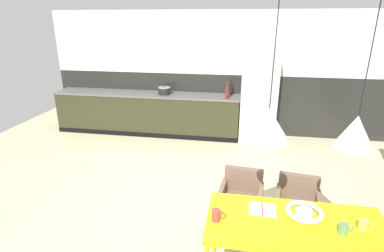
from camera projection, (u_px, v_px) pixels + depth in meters
The scene contains 18 objects.
ground_plane at pixel (194, 219), 3.88m from camera, with size 9.66×9.66×0.00m, color #C4B78F.
back_wall_splashback_dark at pixel (218, 103), 6.73m from camera, with size 7.43×0.12×1.31m, color black.
back_wall_panel_upper at pixel (220, 43), 6.29m from camera, with size 7.43×0.12×1.31m, color silver.
kitchen_counter at pixel (147, 113), 6.71m from camera, with size 4.07×0.63×0.91m.
refrigerator_column at pixel (259, 95), 6.15m from camera, with size 0.72×0.60×1.93m, color #ADAFB2.
dining_table at pixel (296, 228), 2.66m from camera, with size 1.58×0.76×0.73m.
armchair_by_stool at pixel (297, 199), 3.47m from camera, with size 0.55×0.53×0.71m.
armchair_head_of_table at pixel (242, 192), 3.54m from camera, with size 0.53×0.52×0.75m.
fruit_bowl at pixel (304, 212), 2.71m from camera, with size 0.33×0.33×0.08m.
open_book at pixel (262, 209), 2.83m from camera, with size 0.25×0.21×0.02m.
mug_glass_clear at pixel (363, 225), 2.54m from camera, with size 0.12×0.08×0.10m.
mug_white_ceramic at pixel (217, 215), 2.66m from camera, with size 0.13×0.08×0.11m.
mug_dark_espresso at pixel (343, 229), 2.50m from camera, with size 0.12×0.08×0.09m.
cooking_pot at pixel (164, 91), 6.44m from camera, with size 0.27×0.27×0.18m.
bottle_vinegar_dark at pixel (227, 92), 6.05m from camera, with size 0.07×0.07×0.34m.
bottle_oil_tall at pixel (231, 90), 6.37m from camera, with size 0.06×0.06×0.29m.
pendant_lamp_over_table_near at pixel (268, 124), 2.44m from camera, with size 0.35×0.35×1.08m.
pendant_lamp_over_table_far at pixel (355, 132), 2.26m from camera, with size 0.30×0.30×1.08m.
Camera 1 is at (0.53, -3.21, 2.42)m, focal length 28.14 mm.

